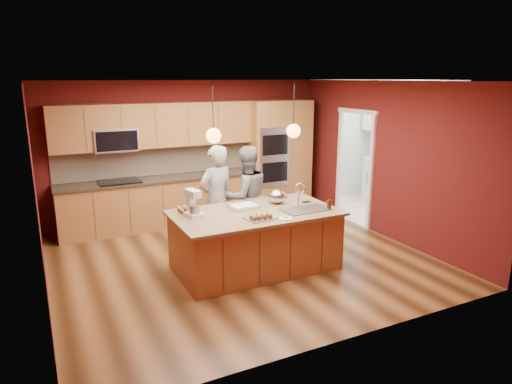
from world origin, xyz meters
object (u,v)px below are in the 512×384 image
person_right (246,197)px  mixing_bowl (277,197)px  person_left (216,199)px  island (256,239)px  stand_mixer (193,205)px

person_right → mixing_bowl: (0.21, -0.65, 0.13)m
person_left → person_right: person_left is taller
island → person_left: bearing=105.4°
stand_mixer → mixing_bowl: bearing=-7.9°
person_right → stand_mixer: person_right is taller
person_right → mixing_bowl: person_right is taller
island → stand_mixer: 1.08m
person_right → stand_mixer: (-1.16, -0.75, 0.19)m
island → mixing_bowl: bearing=28.7°
stand_mixer → mixing_bowl: stand_mixer is taller
person_left → stand_mixer: bearing=35.6°
island → person_left: (-0.25, 0.92, 0.42)m
mixing_bowl → stand_mixer: bearing=-176.1°
person_left → mixing_bowl: bearing=124.3°
mixing_bowl → island: bearing=-151.3°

